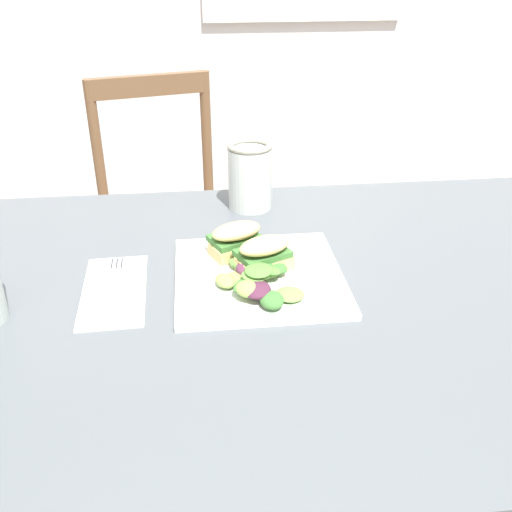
# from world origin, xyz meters

# --- Properties ---
(dining_table) EXTENTS (1.19, 0.83, 0.74)m
(dining_table) POSITION_xyz_m (-0.09, 0.07, 0.61)
(dining_table) COLOR #51565B
(dining_table) RESTS_ON ground
(chair_wooden_far) EXTENTS (0.48, 0.48, 0.87)m
(chair_wooden_far) POSITION_xyz_m (-0.30, 0.94, 0.45)
(chair_wooden_far) COLOR brown
(chair_wooden_far) RESTS_ON ground
(plate_lunch) EXTENTS (0.26, 0.26, 0.01)m
(plate_lunch) POSITION_xyz_m (-0.12, 0.11, 0.74)
(plate_lunch) COLOR white
(plate_lunch) RESTS_ON dining_table
(sandwich_half_front) EXTENTS (0.10, 0.09, 0.06)m
(sandwich_half_front) POSITION_xyz_m (-0.11, 0.12, 0.78)
(sandwich_half_front) COLOR #DBB270
(sandwich_half_front) RESTS_ON plate_lunch
(sandwich_half_back) EXTENTS (0.10, 0.09, 0.06)m
(sandwich_half_back) POSITION_xyz_m (-0.15, 0.17, 0.78)
(sandwich_half_back) COLOR #DBB270
(sandwich_half_back) RESTS_ON plate_lunch
(salad_mixed_greens) EXTENTS (0.14, 0.16, 0.03)m
(salad_mixed_greens) POSITION_xyz_m (-0.13, 0.07, 0.76)
(salad_mixed_greens) COLOR #6B9E47
(salad_mixed_greens) RESTS_ON plate_lunch
(napkin_folded) EXTENTS (0.10, 0.21, 0.00)m
(napkin_folded) POSITION_xyz_m (-0.35, 0.09, 0.74)
(napkin_folded) COLOR silver
(napkin_folded) RESTS_ON dining_table
(fork_on_napkin) EXTENTS (0.03, 0.19, 0.00)m
(fork_on_napkin) POSITION_xyz_m (-0.35, 0.11, 0.75)
(fork_on_napkin) COLOR silver
(fork_on_napkin) RESTS_ON napkin_folded
(mason_jar_iced_tea) EXTENTS (0.09, 0.09, 0.14)m
(mason_jar_iced_tea) POSITION_xyz_m (-0.10, 0.39, 0.80)
(mason_jar_iced_tea) COLOR #995623
(mason_jar_iced_tea) RESTS_ON dining_table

